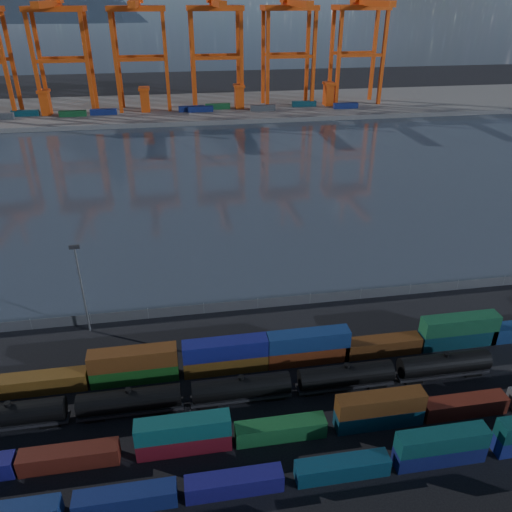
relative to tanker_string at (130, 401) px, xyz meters
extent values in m
plane|color=black|center=(21.81, -5.01, -2.24)|extent=(700.00, 700.00, 0.00)
plane|color=#303A46|center=(21.81, 99.99, -2.23)|extent=(700.00, 700.00, 0.00)
cube|color=#514F4C|center=(21.81, 204.99, -1.24)|extent=(700.00, 70.00, 2.00)
cube|color=#101D53|center=(0.25, -14.52, -0.99)|extent=(11.53, 2.34, 2.50)
cube|color=navy|center=(12.65, -14.52, -0.99)|extent=(11.53, 2.34, 2.50)
cube|color=#0D3347|center=(25.81, -14.52, -0.99)|extent=(11.53, 2.34, 2.50)
cube|color=#0F164D|center=(38.35, -14.52, -0.99)|extent=(11.53, 2.34, 2.50)
cube|color=#0B3C3C|center=(38.35, -14.52, 1.51)|extent=(11.53, 2.34, 2.50)
cube|color=#4C180F|center=(-6.96, -7.52, -0.94)|extent=(12.00, 2.44, 2.60)
cube|color=#5B0D17|center=(7.10, -7.52, -0.94)|extent=(12.00, 2.44, 2.60)
cube|color=#0E4A48|center=(7.10, -7.52, 1.66)|extent=(12.00, 2.44, 2.60)
cube|color=#165426|center=(19.66, -7.52, -0.94)|extent=(12.00, 2.44, 2.60)
cube|color=#0C2F3F|center=(33.20, -7.52, -0.94)|extent=(12.00, 2.44, 2.60)
cube|color=#4D2A0F|center=(33.20, -7.52, 1.66)|extent=(12.00, 2.44, 2.60)
cube|color=#541B10|center=(45.71, -7.52, -0.94)|extent=(12.00, 2.44, 2.60)
cube|color=brown|center=(-13.08, 6.89, -0.83)|extent=(12.97, 2.64, 2.81)
cube|color=#144E17|center=(0.29, 6.89, -0.83)|extent=(12.97, 2.64, 2.81)
cube|color=#5D3212|center=(0.29, 6.89, 1.98)|extent=(12.97, 2.64, 2.81)
cube|color=brown|center=(14.04, 6.89, -0.83)|extent=(12.97, 2.64, 2.81)
cube|color=navy|center=(14.04, 6.89, 1.98)|extent=(12.97, 2.64, 2.81)
cube|color=maroon|center=(27.11, 6.89, -0.83)|extent=(12.97, 2.64, 2.81)
cube|color=navy|center=(27.11, 6.89, 1.98)|extent=(12.97, 2.64, 2.81)
cube|color=#552D11|center=(39.38, 6.89, -0.83)|extent=(12.97, 2.64, 2.81)
cube|color=#0B2E39|center=(52.66, 6.89, -0.83)|extent=(12.97, 2.64, 2.81)
cube|color=#144E2D|center=(52.66, 6.89, 1.98)|extent=(12.97, 2.64, 2.81)
cylinder|color=black|center=(-15.50, 0.00, 0.24)|extent=(13.96, 3.12, 3.12)
cylinder|color=black|center=(-15.50, 0.00, 1.95)|extent=(0.86, 0.86, 0.54)
cube|color=black|center=(-15.50, 0.00, -1.48)|extent=(14.50, 2.15, 0.43)
cube|color=black|center=(-10.67, 0.00, -1.91)|extent=(2.69, 1.93, 0.64)
cylinder|color=black|center=(0.00, 0.00, 0.24)|extent=(13.96, 3.12, 3.12)
cylinder|color=black|center=(0.00, 0.00, 1.95)|extent=(0.86, 0.86, 0.54)
cube|color=black|center=(0.00, 0.00, -1.48)|extent=(14.50, 2.15, 0.43)
cube|color=black|center=(-4.83, 0.00, -1.91)|extent=(2.69, 1.93, 0.64)
cube|color=black|center=(4.83, 0.00, -1.91)|extent=(2.69, 1.93, 0.64)
cylinder|color=black|center=(15.50, 0.00, 0.24)|extent=(13.96, 3.12, 3.12)
cylinder|color=black|center=(15.50, 0.00, 1.95)|extent=(0.86, 0.86, 0.54)
cube|color=black|center=(15.50, 0.00, -1.48)|extent=(14.50, 2.15, 0.43)
cube|color=black|center=(10.67, 0.00, -1.91)|extent=(2.69, 1.93, 0.64)
cube|color=black|center=(20.33, 0.00, -1.91)|extent=(2.69, 1.93, 0.64)
cylinder|color=black|center=(31.00, 0.00, 0.24)|extent=(13.96, 3.12, 3.12)
cylinder|color=black|center=(31.00, 0.00, 1.95)|extent=(0.86, 0.86, 0.54)
cube|color=black|center=(31.00, 0.00, -1.48)|extent=(14.50, 2.15, 0.43)
cube|color=black|center=(26.17, 0.00, -1.91)|extent=(2.69, 1.93, 0.64)
cube|color=black|center=(35.83, 0.00, -1.91)|extent=(2.69, 1.93, 0.64)
cylinder|color=black|center=(46.50, 0.00, 0.24)|extent=(13.96, 3.12, 3.12)
cylinder|color=black|center=(46.50, 0.00, 1.95)|extent=(0.86, 0.86, 0.54)
cube|color=black|center=(46.50, 0.00, -1.48)|extent=(14.50, 2.15, 0.43)
cube|color=black|center=(41.67, 0.00, -1.91)|extent=(2.69, 1.93, 0.64)
cube|color=black|center=(51.33, 0.00, -1.91)|extent=(2.69, 1.93, 0.64)
cube|color=#595B5E|center=(21.81, 22.99, -1.24)|extent=(160.00, 0.06, 2.00)
cylinder|color=slate|center=(-18.19, 22.99, -1.14)|extent=(0.12, 0.12, 2.20)
cylinder|color=slate|center=(-8.19, 22.99, -1.14)|extent=(0.12, 0.12, 2.20)
cylinder|color=slate|center=(1.81, 22.99, -1.14)|extent=(0.12, 0.12, 2.20)
cylinder|color=slate|center=(11.81, 22.99, -1.14)|extent=(0.12, 0.12, 2.20)
cylinder|color=slate|center=(21.81, 22.99, -1.14)|extent=(0.12, 0.12, 2.20)
cylinder|color=slate|center=(31.81, 22.99, -1.14)|extent=(0.12, 0.12, 2.20)
cylinder|color=slate|center=(41.81, 22.99, -1.14)|extent=(0.12, 0.12, 2.20)
cylinder|color=slate|center=(51.81, 22.99, -1.14)|extent=(0.12, 0.12, 2.20)
cylinder|color=slate|center=(61.81, 22.99, -1.14)|extent=(0.12, 0.12, 2.20)
cylinder|color=slate|center=(71.81, 22.99, -1.14)|extent=(0.12, 0.12, 2.20)
cylinder|color=slate|center=(-8.19, 20.99, 5.76)|extent=(0.36, 0.36, 16.00)
cube|color=black|center=(-8.19, 20.99, 14.06)|extent=(1.60, 0.40, 0.60)
cube|color=#D5450F|center=(-61.93, 193.85, 20.80)|extent=(1.64, 1.64, 46.08)
cube|color=#D5450F|center=(-61.93, 206.14, 20.80)|extent=(1.64, 1.64, 46.08)
cube|color=#D5450F|center=(-49.45, 193.85, 20.80)|extent=(1.64, 1.64, 46.08)
cube|color=#D5450F|center=(-49.45, 206.14, 20.80)|extent=(1.64, 1.64, 46.08)
cube|color=#D5450F|center=(-26.93, 193.85, 20.80)|extent=(1.64, 1.64, 46.08)
cube|color=#D5450F|center=(-26.93, 206.14, 20.80)|extent=(1.64, 1.64, 46.08)
cube|color=#D5450F|center=(-38.19, 193.85, 23.11)|extent=(22.53, 1.43, 1.43)
cube|color=#D5450F|center=(-38.19, 206.14, 23.11)|extent=(22.53, 1.43, 1.43)
cube|color=#D5450F|center=(-38.19, 199.99, 43.84)|extent=(25.60, 14.34, 2.25)
cube|color=#D5450F|center=(-38.19, 187.70, 45.89)|extent=(3.07, 49.15, 2.56)
cube|color=#D5450F|center=(-14.45, 193.85, 20.80)|extent=(1.64, 1.64, 46.08)
cube|color=#D5450F|center=(-14.45, 206.14, 20.80)|extent=(1.64, 1.64, 46.08)
cube|color=#D5450F|center=(8.07, 193.85, 20.80)|extent=(1.64, 1.64, 46.08)
cube|color=#D5450F|center=(8.07, 206.14, 20.80)|extent=(1.64, 1.64, 46.08)
cube|color=#D5450F|center=(-3.19, 193.85, 23.11)|extent=(22.53, 1.43, 1.43)
cube|color=#D5450F|center=(-3.19, 206.14, 23.11)|extent=(22.53, 1.43, 1.43)
cube|color=#D5450F|center=(-3.19, 199.99, 43.84)|extent=(25.60, 14.34, 2.25)
cube|color=#D5450F|center=(-3.19, 187.70, 45.89)|extent=(3.07, 49.15, 2.56)
cube|color=#D5450F|center=(20.55, 193.85, 20.80)|extent=(1.64, 1.64, 46.08)
cube|color=#D5450F|center=(20.55, 206.14, 20.80)|extent=(1.64, 1.64, 46.08)
cube|color=#D5450F|center=(43.07, 193.85, 20.80)|extent=(1.64, 1.64, 46.08)
cube|color=#D5450F|center=(43.07, 206.14, 20.80)|extent=(1.64, 1.64, 46.08)
cube|color=#D5450F|center=(31.81, 193.85, 23.11)|extent=(22.53, 1.43, 1.43)
cube|color=#D5450F|center=(31.81, 206.14, 23.11)|extent=(22.53, 1.43, 1.43)
cube|color=#D5450F|center=(31.81, 199.99, 43.84)|extent=(25.60, 14.34, 2.25)
cube|color=#D5450F|center=(31.81, 187.70, 45.89)|extent=(3.07, 49.15, 2.56)
cube|color=#D5450F|center=(55.55, 193.85, 20.80)|extent=(1.64, 1.64, 46.08)
cube|color=#D5450F|center=(55.55, 206.14, 20.80)|extent=(1.64, 1.64, 46.08)
cube|color=#D5450F|center=(78.07, 193.85, 20.80)|extent=(1.64, 1.64, 46.08)
cube|color=#D5450F|center=(78.07, 206.14, 20.80)|extent=(1.64, 1.64, 46.08)
cube|color=#D5450F|center=(66.81, 193.85, 23.11)|extent=(22.53, 1.43, 1.43)
cube|color=#D5450F|center=(66.81, 206.14, 23.11)|extent=(22.53, 1.43, 1.43)
cube|color=#D5450F|center=(66.81, 199.99, 43.84)|extent=(25.60, 14.34, 2.25)
cube|color=#D5450F|center=(66.81, 187.70, 45.89)|extent=(3.07, 49.15, 2.56)
cube|color=#D5450F|center=(90.55, 193.85, 20.80)|extent=(1.64, 1.64, 46.08)
cube|color=#D5450F|center=(90.55, 206.14, 20.80)|extent=(1.64, 1.64, 46.08)
cube|color=#D5450F|center=(113.07, 193.85, 20.80)|extent=(1.64, 1.64, 46.08)
cube|color=#D5450F|center=(113.07, 206.14, 20.80)|extent=(1.64, 1.64, 46.08)
cube|color=#D5450F|center=(101.81, 193.85, 23.11)|extent=(22.53, 1.43, 1.43)
cube|color=#D5450F|center=(101.81, 206.14, 23.11)|extent=(22.53, 1.43, 1.43)
cube|color=#D5450F|center=(101.81, 199.99, 43.84)|extent=(25.60, 14.34, 2.25)
cube|color=#D5450F|center=(101.81, 187.70, 45.89)|extent=(3.07, 49.15, 2.56)
cube|color=navy|center=(22.47, 189.67, 1.06)|extent=(12.00, 2.44, 2.60)
cube|color=navy|center=(93.15, 185.92, 1.06)|extent=(12.00, 2.44, 2.60)
cube|color=navy|center=(18.17, 191.07, 1.06)|extent=(12.00, 2.44, 2.60)
cube|color=#0C3842|center=(-57.48, 193.47, 1.06)|extent=(12.00, 2.44, 2.60)
cube|color=#3F4244|center=(52.19, 187.69, 1.06)|extent=(12.00, 2.44, 2.60)
cube|color=#144C23|center=(-35.94, 189.19, 1.06)|extent=(12.00, 2.44, 2.60)
cube|color=navy|center=(-22.35, 190.52, 1.06)|extent=(12.00, 2.44, 2.60)
cube|color=#144C23|center=(31.15, 194.47, 1.06)|extent=(12.00, 2.44, 2.60)
cube|color=#0C3842|center=(74.22, 193.82, 1.06)|extent=(12.00, 2.44, 2.60)
cube|color=#D5450F|center=(-48.19, 194.99, 4.76)|extent=(4.00, 6.00, 10.00)
cube|color=#D5450F|center=(-48.19, 194.99, 10.26)|extent=(5.00, 7.00, 1.20)
cube|color=#D5450F|center=(-3.19, 194.99, 4.76)|extent=(4.00, 6.00, 10.00)
cube|color=#D5450F|center=(-3.19, 194.99, 10.26)|extent=(5.00, 7.00, 1.20)
cube|color=#D5450F|center=(41.81, 194.99, 4.76)|extent=(4.00, 6.00, 10.00)
cube|color=#D5450F|center=(41.81, 194.99, 10.26)|extent=(5.00, 7.00, 1.20)
cube|color=#D5450F|center=(86.81, 194.99, 4.76)|extent=(4.00, 6.00, 10.00)
cube|color=#D5450F|center=(86.81, 194.99, 10.26)|extent=(5.00, 7.00, 1.20)
camera|label=1|loc=(8.73, -53.52, 49.78)|focal=35.00mm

